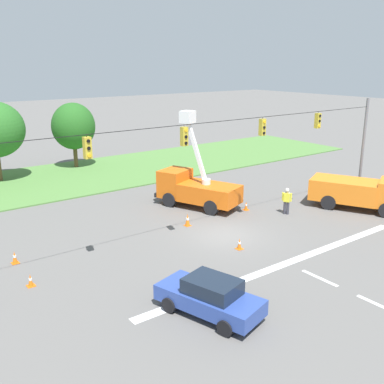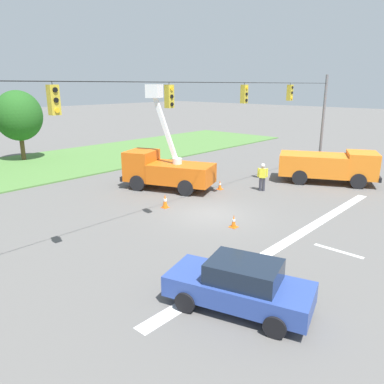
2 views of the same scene
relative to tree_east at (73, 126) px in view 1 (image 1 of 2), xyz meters
The scene contains 14 objects.
ground_plane 21.73m from the tree_east, 89.64° to the right, with size 200.00×200.00×0.00m, color #605E5B.
grass_verge 5.13m from the tree_east, 87.74° to the right, with size 56.00×12.00×0.10m, color #517F3D.
lane_markings 27.85m from the tree_east, 89.72° to the right, with size 17.60×15.25×0.01m.
signal_gantry 21.38m from the tree_east, 89.82° to the right, with size 26.20×0.33×7.20m.
tree_east is the anchor object (origin of this frame).
utility_truck_bucket_lift 16.35m from the tree_east, 82.93° to the right, with size 4.26×6.22×6.52m.
utility_truck_support_near 25.61m from the tree_east, 65.36° to the right, with size 5.06×6.86×2.20m.
sedan_blue 28.26m from the tree_east, 102.14° to the right, with size 2.88×4.62×1.56m.
road_worker 21.91m from the tree_east, 74.59° to the right, with size 0.40×0.58×1.77m.
traffic_cone_foreground_left 23.66m from the tree_east, 91.44° to the right, with size 0.36×0.36×0.62m.
traffic_cone_foreground_right 19.57m from the tree_east, 77.30° to the right, with size 0.36×0.36×0.62m.
traffic_cone_mid_left 19.19m from the tree_east, 92.21° to the right, with size 0.36×0.36×0.78m.
traffic_cone_mid_right 21.29m from the tree_east, 120.79° to the right, with size 0.36×0.36×0.64m.
traffic_cone_near_bucket 23.82m from the tree_east, 117.50° to the right, with size 0.36×0.36×0.59m.
Camera 1 is at (-16.00, -18.32, 9.66)m, focal length 42.00 mm.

